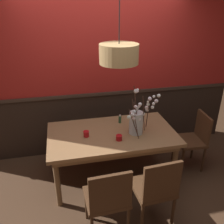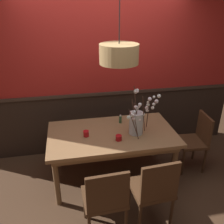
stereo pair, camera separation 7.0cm
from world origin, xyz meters
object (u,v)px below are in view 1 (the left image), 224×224
at_px(chair_head_east_end, 195,138).
at_px(chair_near_side_right, 155,188).
at_px(chair_near_side_left, 108,198).
at_px(chair_far_side_left, 83,119).
at_px(vase_with_blossoms, 137,121).
at_px(candle_holder_nearer_center, 86,134).
at_px(dining_table, 112,138).
at_px(pendant_lamp, 119,54).
at_px(candle_holder_nearer_edge, 119,138).
at_px(condiment_bottle, 120,119).

height_order(chair_head_east_end, chair_near_side_right, chair_near_side_right).
xyz_separation_m(chair_near_side_right, chair_near_side_left, (-0.53, -0.02, -0.01)).
relative_size(chair_far_side_left, vase_with_blossoms, 1.43).
height_order(vase_with_blossoms, candle_holder_nearer_center, vase_with_blossoms).
distance_m(chair_head_east_end, chair_far_side_left, 1.82).
xyz_separation_m(dining_table, pendant_lamp, (0.09, 0.03, 1.13)).
height_order(dining_table, candle_holder_nearer_center, candle_holder_nearer_center).
bearing_deg(chair_far_side_left, candle_holder_nearer_edge, -72.97).
relative_size(dining_table, chair_far_side_left, 1.80).
bearing_deg(chair_near_side_right, chair_far_side_left, 107.76).
relative_size(condiment_bottle, pendant_lamp, 0.10).
xyz_separation_m(vase_with_blossoms, condiment_bottle, (-0.15, 0.34, -0.12)).
relative_size(chair_far_side_left, condiment_bottle, 7.62).
bearing_deg(chair_head_east_end, candle_holder_nearer_edge, -170.66).
bearing_deg(chair_near_side_right, vase_with_blossoms, 87.49).
xyz_separation_m(dining_table, chair_far_side_left, (-0.30, 0.92, -0.13)).
xyz_separation_m(dining_table, candle_holder_nearer_edge, (0.05, -0.21, 0.12)).
xyz_separation_m(chair_near_side_right, candle_holder_nearer_edge, (-0.24, 0.69, 0.25)).
bearing_deg(vase_with_blossoms, chair_far_side_left, 121.75).
xyz_separation_m(chair_head_east_end, chair_near_side_right, (-0.98, -0.90, 0.02)).
bearing_deg(chair_far_side_left, candle_holder_nearer_center, -93.18).
xyz_separation_m(dining_table, chair_near_side_left, (-0.25, -0.92, -0.15)).
bearing_deg(candle_holder_nearer_edge, dining_table, 102.26).
bearing_deg(pendant_lamp, candle_holder_nearer_edge, -100.66).
height_order(dining_table, chair_far_side_left, chair_far_side_left).
xyz_separation_m(candle_holder_nearer_center, pendant_lamp, (0.44, 0.06, 1.01)).
distance_m(dining_table, candle_holder_nearer_edge, 0.25).
relative_size(vase_with_blossoms, pendant_lamp, 0.51).
bearing_deg(vase_with_blossoms, pendant_lamp, 153.68).
distance_m(candle_holder_nearer_center, condiment_bottle, 0.60).
bearing_deg(chair_far_side_left, pendant_lamp, -66.24).
distance_m(vase_with_blossoms, candle_holder_nearer_center, 0.69).
relative_size(chair_near_side_right, condiment_bottle, 7.39).
distance_m(chair_near_side_left, vase_with_blossoms, 1.09).
height_order(chair_near_side_left, pendant_lamp, pendant_lamp).
height_order(condiment_bottle, pendant_lamp, pendant_lamp).
bearing_deg(chair_far_side_left, vase_with_blossoms, -58.25).
bearing_deg(condiment_bottle, candle_holder_nearer_edge, -105.38).
height_order(chair_far_side_left, candle_holder_nearer_edge, chair_far_side_left).
relative_size(chair_head_east_end, pendant_lamp, 0.67).
distance_m(chair_near_side_left, pendant_lamp, 1.63).
distance_m(chair_far_side_left, chair_near_side_right, 1.92).
distance_m(dining_table, candle_holder_nearer_center, 0.38).
bearing_deg(chair_near_side_left, candle_holder_nearer_edge, 67.64).
distance_m(chair_far_side_left, candle_holder_nearer_center, 0.99).
bearing_deg(condiment_bottle, chair_far_side_left, 125.61).
xyz_separation_m(dining_table, candle_holder_nearer_center, (-0.35, -0.03, 0.13)).
bearing_deg(candle_holder_nearer_center, chair_near_side_left, -83.26).
distance_m(candle_holder_nearer_edge, condiment_bottle, 0.48).
bearing_deg(candle_holder_nearer_center, vase_with_blossoms, -4.30).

